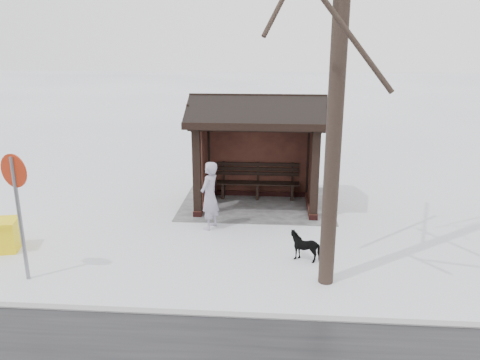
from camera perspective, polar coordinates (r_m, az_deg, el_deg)
name	(u,v)px	position (r m, az deg, el deg)	size (l,w,h in m)	color
ground	(256,206)	(13.08, 2.02, -3.14)	(120.00, 120.00, 0.00)	white
kerb	(242,316)	(8.12, 0.29, -16.24)	(120.00, 0.15, 0.06)	gray
trampled_patch	(257,203)	(13.27, 2.05, -2.82)	(4.20, 3.20, 0.02)	gray
bus_shelter	(257,128)	(12.68, 2.15, 6.36)	(3.60, 2.40, 3.09)	#361513
pedestrian	(210,196)	(11.29, -3.72, -1.92)	(0.61, 0.40, 1.68)	#9A90A9
dog	(306,246)	(9.96, 8.08, -7.95)	(0.33, 0.72, 0.61)	black
road_sign	(16,191)	(9.49, -25.59, -1.24)	(0.60, 0.25, 2.48)	slate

